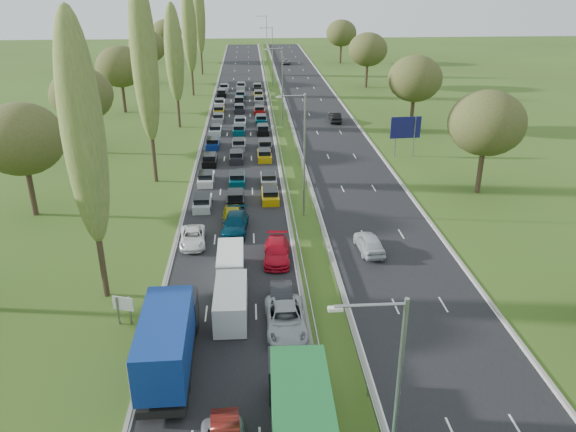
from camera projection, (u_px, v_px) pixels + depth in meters
name	position (u px, v px, depth m)	size (l,w,h in m)	color
ground	(282.00, 124.00, 89.34)	(260.00, 260.00, 0.00)	#324A17
near_carriageway	(240.00, 121.00, 91.20)	(10.50, 215.00, 0.04)	black
far_carriageway	(322.00, 119.00, 92.05)	(10.50, 215.00, 0.04)	black
central_reservation	(281.00, 117.00, 91.41)	(2.36, 215.00, 0.32)	gray
lamp_columns	(282.00, 88.00, 85.13)	(0.18, 140.18, 12.00)	gray
poplar_row	(164.00, 54.00, 72.58)	(2.80, 127.80, 22.44)	#2D2116
woodland_left	(74.00, 100.00, 68.70)	(8.00, 166.00, 11.10)	#2D2116
woodland_right	(432.00, 89.00, 75.31)	(8.00, 153.00, 11.10)	#2D2116
traffic_queue_fill	(239.00, 126.00, 86.47)	(9.03, 68.53, 0.80)	#B2B7BC
near_car_2	(193.00, 237.00, 49.23)	(2.16, 4.68, 1.30)	white
near_car_7	(235.00, 223.00, 51.62)	(2.24, 5.50, 1.60)	#043047
near_car_8	(233.00, 217.00, 52.99)	(1.89, 4.71, 1.60)	#AA9E0B
near_car_9	(282.00, 299.00, 39.68)	(1.57, 4.50, 1.48)	#222327
near_car_10	(286.00, 319.00, 37.29)	(2.63, 5.71, 1.59)	#A5AAAF
near_car_11	(277.00, 251.00, 46.50)	(2.12, 5.20, 1.51)	#B70B1E
far_car_0	(369.00, 243.00, 47.89)	(1.90, 4.72, 1.61)	#B5B9BF
far_car_1	(335.00, 117.00, 90.12)	(1.67, 4.79, 1.58)	black
far_car_2	(286.00, 61.00, 148.36)	(2.25, 4.87, 1.35)	gray
blue_lorry	(168.00, 339.00, 33.02)	(2.73, 9.83, 4.15)	black
white_van_front	(231.00, 301.00, 38.77)	(2.19, 5.59, 2.25)	silver
white_van_rear	(231.00, 262.00, 44.20)	(2.03, 5.17, 2.08)	silver
info_sign	(123.00, 306.00, 37.70)	(1.46, 0.54, 2.10)	gray
direction_sign	(406.00, 129.00, 72.09)	(4.00, 0.36, 5.20)	gray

